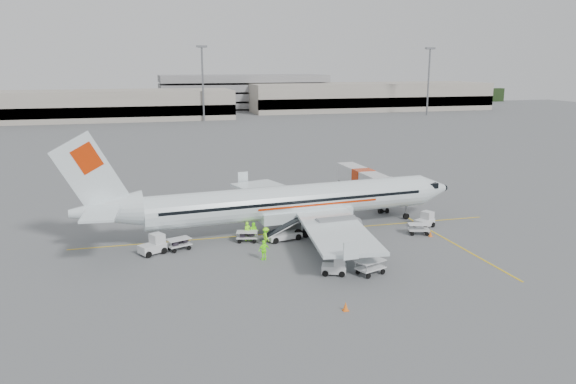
% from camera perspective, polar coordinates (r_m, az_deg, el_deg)
% --- Properties ---
extents(ground, '(360.00, 360.00, 0.00)m').
position_cam_1_polar(ground, '(58.14, 0.52, -4.08)').
color(ground, '#56595B').
extents(stripe_lead, '(44.00, 0.20, 0.01)m').
position_cam_1_polar(stripe_lead, '(58.14, 0.52, -4.07)').
color(stripe_lead, yellow).
rests_on(stripe_lead, ground).
extents(stripe_cross, '(0.20, 20.00, 0.01)m').
position_cam_1_polar(stripe_cross, '(56.62, 16.62, -5.10)').
color(stripe_cross, yellow).
rests_on(stripe_cross, ground).
extents(terminal_west, '(110.00, 22.00, 9.00)m').
position_cam_1_polar(terminal_west, '(185.64, -23.09, 8.02)').
color(terminal_west, gray).
rests_on(terminal_west, ground).
extents(terminal_east, '(90.00, 26.00, 10.00)m').
position_cam_1_polar(terminal_east, '(216.32, 8.13, 9.59)').
color(terminal_east, gray).
rests_on(terminal_east, ground).
extents(parking_garage, '(62.00, 24.00, 14.00)m').
position_cam_1_polar(parking_garage, '(217.49, -4.61, 10.22)').
color(parking_garage, slate).
rests_on(parking_garage, ground).
extents(treeline, '(300.00, 3.00, 6.00)m').
position_cam_1_polar(treeline, '(229.46, -11.52, 9.14)').
color(treeline, black).
rests_on(treeline, ground).
extents(mast_center, '(3.20, 1.20, 22.00)m').
position_cam_1_polar(mast_center, '(172.81, -8.64, 10.77)').
color(mast_center, slate).
rests_on(mast_center, ground).
extents(mast_east, '(3.20, 1.20, 22.00)m').
position_cam_1_polar(mast_east, '(196.20, 14.07, 10.77)').
color(mast_east, slate).
rests_on(mast_east, ground).
extents(aircraft, '(42.50, 34.68, 10.99)m').
position_cam_1_polar(aircraft, '(57.00, 0.58, 1.28)').
color(aircraft, white).
rests_on(aircraft, ground).
extents(jet_bridge, '(3.54, 15.88, 4.14)m').
position_cam_1_polar(jet_bridge, '(70.75, 7.64, 0.62)').
color(jet_bridge, silver).
rests_on(jet_bridge, ground).
extents(belt_loader, '(4.86, 2.70, 2.49)m').
position_cam_1_polar(belt_loader, '(55.18, -0.43, -3.66)').
color(belt_loader, silver).
rests_on(belt_loader, ground).
extents(tug_fore, '(2.45, 2.01, 1.65)m').
position_cam_1_polar(tug_fore, '(61.29, 13.70, -2.76)').
color(tug_fore, silver).
rests_on(tug_fore, ground).
extents(tug_mid, '(2.29, 1.83, 1.54)m').
position_cam_1_polar(tug_mid, '(46.70, 4.70, -7.45)').
color(tug_mid, silver).
rests_on(tug_mid, ground).
extents(tug_aft, '(2.69, 2.30, 1.81)m').
position_cam_1_polar(tug_aft, '(52.75, -13.63, -5.22)').
color(tug_aft, silver).
rests_on(tug_aft, ground).
extents(cart_loaded_a, '(2.27, 1.67, 1.06)m').
position_cam_1_polar(cart_loaded_a, '(54.98, -4.18, -4.54)').
color(cart_loaded_a, silver).
rests_on(cart_loaded_a, ground).
extents(cart_loaded_b, '(2.48, 2.00, 1.13)m').
position_cam_1_polar(cart_loaded_b, '(53.45, -11.03, -5.23)').
color(cart_loaded_b, silver).
rests_on(cart_loaded_b, ground).
extents(cart_empty_a, '(2.70, 2.14, 1.23)m').
position_cam_1_polar(cart_empty_a, '(47.11, 8.39, -7.57)').
color(cart_empty_a, silver).
rests_on(cart_empty_a, ground).
extents(cart_empty_b, '(2.39, 1.81, 1.10)m').
position_cam_1_polar(cart_empty_b, '(58.74, 13.14, -3.69)').
color(cart_empty_b, silver).
rests_on(cart_empty_b, ground).
extents(cone_nose, '(0.36, 0.36, 0.59)m').
position_cam_1_polar(cone_nose, '(58.36, 14.28, -4.12)').
color(cone_nose, orange).
rests_on(cone_nose, ground).
extents(cone_port, '(0.35, 0.35, 0.57)m').
position_cam_1_polar(cone_port, '(69.17, -2.04, -1.07)').
color(cone_port, orange).
rests_on(cone_port, ground).
extents(cone_stbd, '(0.41, 0.41, 0.68)m').
position_cam_1_polar(cone_stbd, '(40.44, 5.87, -11.46)').
color(cone_stbd, orange).
rests_on(cone_stbd, ground).
extents(crew_a, '(0.74, 0.54, 1.86)m').
position_cam_1_polar(crew_a, '(55.36, -4.14, -3.98)').
color(crew_a, '#86FF17').
rests_on(crew_a, ground).
extents(crew_b, '(1.03, 0.92, 1.75)m').
position_cam_1_polar(crew_b, '(55.50, -3.47, -3.99)').
color(crew_b, '#86FF17').
rests_on(crew_b, ground).
extents(crew_c, '(0.82, 1.24, 1.80)m').
position_cam_1_polar(crew_c, '(53.71, -2.25, -4.53)').
color(crew_c, '#86FF17').
rests_on(crew_c, ground).
extents(crew_d, '(1.15, 0.70, 1.82)m').
position_cam_1_polar(crew_d, '(49.83, -2.45, -5.92)').
color(crew_d, '#86FF17').
rests_on(crew_d, ground).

